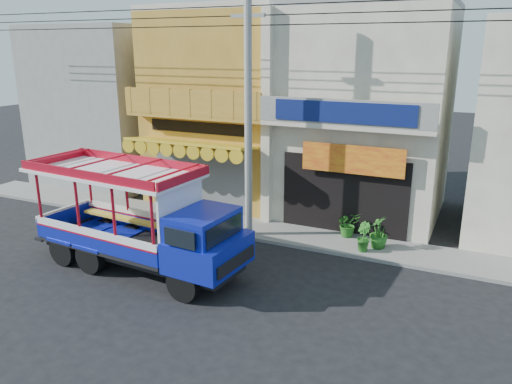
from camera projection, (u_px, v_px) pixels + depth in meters
ground at (231, 279)px, 14.84m from camera, size 90.00×90.00×0.00m
sidewalk at (282, 233)px, 18.30m from camera, size 30.00×2.00×0.12m
shophouse_left at (234, 106)px, 22.24m from camera, size 6.00×7.50×8.24m
shophouse_right at (367, 113)px, 19.80m from camera, size 6.00×6.75×8.24m
party_pilaster at (267, 121)px, 18.34m from camera, size 0.35×0.30×8.00m
filler_building_left at (111, 105)px, 25.20m from camera, size 6.00×6.00×7.60m
utility_pole at (252, 97)px, 16.64m from camera, size 28.00×0.26×9.00m
songthaew_truck at (151, 224)px, 14.79m from camera, size 7.22×2.83×3.30m
green_sign at (172, 201)px, 20.35m from camera, size 0.71×0.50×1.10m
potted_plant_a at (348, 224)px, 17.73m from camera, size 1.09×1.07×0.92m
potted_plant_b at (363, 237)px, 16.47m from camera, size 0.64×0.68×0.97m
potted_plant_c at (379, 232)px, 16.69m from camera, size 0.64×0.64×1.11m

